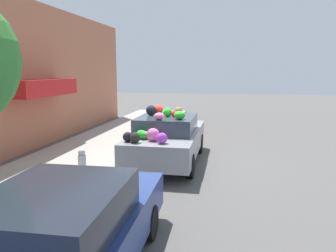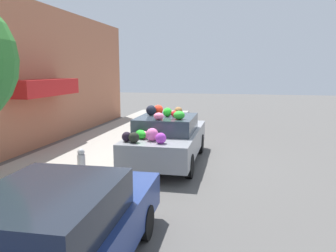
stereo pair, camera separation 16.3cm
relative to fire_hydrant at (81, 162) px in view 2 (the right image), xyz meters
name	(u,v)px [view 2 (the right image)]	position (x,y,z in m)	size (l,w,h in m)	color
ground_plane	(164,162)	(2.02, -1.68, -0.45)	(60.00, 60.00, 0.00)	#565451
sidewalk_curb	(82,155)	(2.02, 1.02, -0.40)	(24.00, 3.20, 0.10)	#9E998E
building_facade	(17,77)	(2.06, 3.24, 2.10)	(18.00, 1.20, 5.13)	#B26B4C
fire_hydrant	(81,162)	(0.00, 0.00, 0.00)	(0.20, 0.20, 0.70)	#B2B2B7
art_car	(167,138)	(1.96, -1.80, 0.32)	(4.35, 1.91, 1.73)	gray
parked_car_plain	(55,237)	(-3.98, -1.70, 0.26)	(4.48, 1.91, 1.38)	navy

